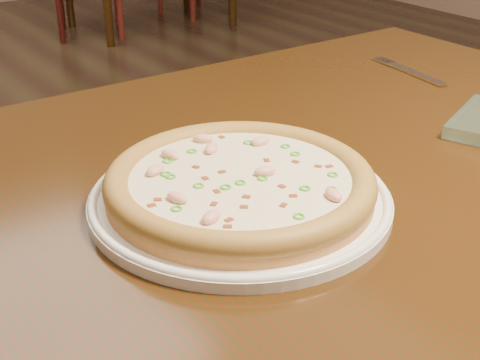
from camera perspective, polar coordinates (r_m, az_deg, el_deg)
hero_table at (r=0.87m, az=4.57°, el=-4.31°), size 1.20×0.80×0.75m
plate at (r=0.72m, az=-0.00°, el=-1.51°), size 0.33×0.33×0.02m
pizza at (r=0.71m, az=-0.01°, el=-0.21°), size 0.29×0.29×0.03m
fork at (r=1.19m, az=14.35°, el=8.96°), size 0.04×0.18×0.00m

